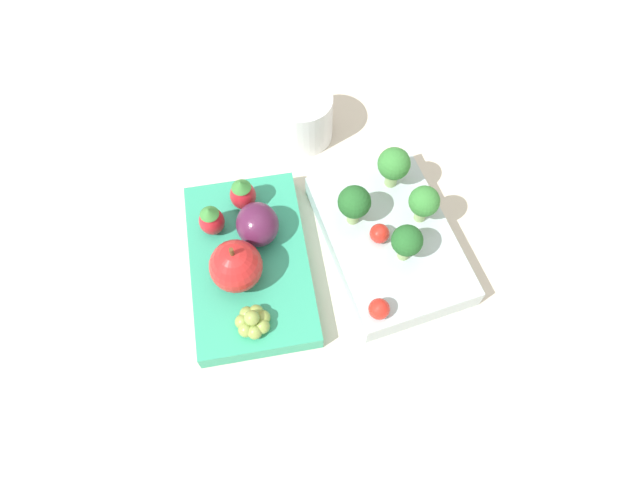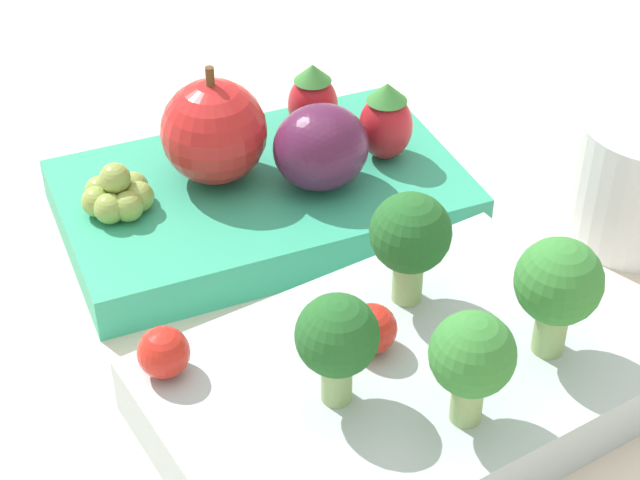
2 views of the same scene
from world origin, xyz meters
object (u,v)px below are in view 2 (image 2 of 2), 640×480
object	(u,v)px
strawberry_1	(313,100)
cherry_tomato_0	(372,329)
broccoli_floret_3	(558,285)
apple	(214,132)
plum	(321,147)
grape_cluster	(117,194)
bento_box_savoury	(393,391)
broccoli_floret_1	(410,237)
cherry_tomato_1	(164,352)
broccoli_floret_0	(337,339)
strawberry_0	(386,122)
bento_box_fruit	(262,198)
broccoli_floret_2	(482,355)

from	to	relation	value
strawberry_1	cherry_tomato_0	bearing A→B (deg)	73.37
broccoli_floret_3	cherry_tomato_0	bearing A→B (deg)	-25.21
apple	plum	world-z (taller)	apple
apple	grape_cluster	world-z (taller)	apple
bento_box_savoury	cherry_tomato_0	xyz separation A→B (m)	(0.00, -0.01, 0.02)
bento_box_savoury	broccoli_floret_1	xyz separation A→B (m)	(-0.02, -0.03, 0.05)
broccoli_floret_3	grape_cluster	world-z (taller)	broccoli_floret_3
broccoli_floret_1	cherry_tomato_1	distance (m)	0.11
broccoli_floret_1	plum	size ratio (longest dim) A/B	1.09
bento_box_savoury	broccoli_floret_0	distance (m)	0.05
broccoli_floret_0	broccoli_floret_3	world-z (taller)	broccoli_floret_3
bento_box_savoury	plum	bearing A→B (deg)	-102.46
strawberry_0	plum	world-z (taller)	same
bento_box_fruit	broccoli_floret_1	distance (m)	0.13
bento_box_savoury	apple	distance (m)	0.16
bento_box_fruit	apple	distance (m)	0.04
bento_box_savoury	broccoli_floret_3	world-z (taller)	broccoli_floret_3
broccoli_floret_2	grape_cluster	xyz separation A→B (m)	(0.08, -0.19, -0.03)
broccoli_floret_0	broccoli_floret_2	distance (m)	0.05
broccoli_floret_2	apple	world-z (taller)	apple
cherry_tomato_1	apple	xyz separation A→B (m)	(-0.07, -0.13, 0.01)
broccoli_floret_1	strawberry_0	size ratio (longest dim) A/B	1.23
cherry_tomato_1	grape_cluster	size ratio (longest dim) A/B	0.60
broccoli_floret_2	cherry_tomato_1	size ratio (longest dim) A/B	2.33
plum	bento_box_savoury	bearing A→B (deg)	77.54
broccoli_floret_3	grape_cluster	distance (m)	0.21
cherry_tomato_1	grape_cluster	distance (m)	0.12
cherry_tomato_0	strawberry_1	distance (m)	0.17
bento_box_savoury	grape_cluster	bearing A→B (deg)	-66.43
bento_box_fruit	plum	bearing A→B (deg)	149.39
grape_cluster	broccoli_floret_0	bearing A→B (deg)	103.83
plum	strawberry_1	bearing A→B (deg)	-109.71
cherry_tomato_0	grape_cluster	size ratio (longest dim) A/B	0.59
apple	plum	bearing A→B (deg)	148.14
broccoli_floret_2	apple	distance (m)	0.20
grape_cluster	cherry_tomato_0	bearing A→B (deg)	114.33
apple	grape_cluster	size ratio (longest dim) A/B	1.77
bento_box_savoury	plum	size ratio (longest dim) A/B	4.28
bento_box_savoury	broccoli_floret_1	size ratio (longest dim) A/B	3.92
bento_box_savoury	bento_box_fruit	size ratio (longest dim) A/B	1.01
broccoli_floret_2	cherry_tomato_0	size ratio (longest dim) A/B	2.36
broccoli_floret_0	strawberry_0	distance (m)	0.18
bento_box_savoury	plum	world-z (taller)	plum
bento_box_fruit	bento_box_savoury	bearing A→B (deg)	88.59
plum	grape_cluster	bearing A→B (deg)	-12.28
broccoli_floret_2	bento_box_savoury	bearing A→B (deg)	-66.24
broccoli_floret_2	bento_box_fruit	bearing A→B (deg)	-86.37
strawberry_1	bento_box_savoury	bearing A→B (deg)	75.65
broccoli_floret_0	strawberry_1	distance (m)	0.20
apple	broccoli_floret_0	bearing A→B (deg)	85.54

